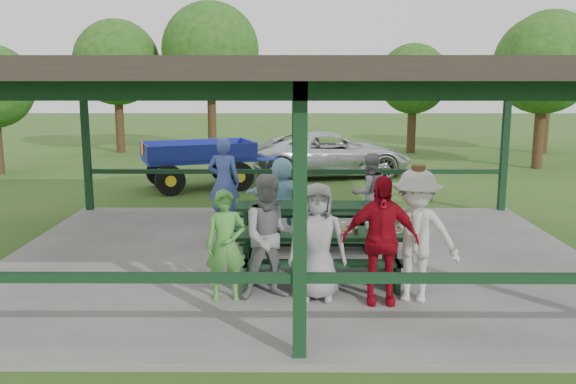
{
  "coord_description": "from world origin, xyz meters",
  "views": [
    {
      "loc": [
        -0.09,
        -10.1,
        3.13
      ],
      "look_at": [
        -0.14,
        -0.3,
        1.29
      ],
      "focal_mm": 38.0,
      "sensor_mm": 36.0,
      "label": 1
    }
  ],
  "objects_px": {
    "contestant_white_fedora": "(416,236)",
    "contestant_grey_mid": "(318,242)",
    "picnic_table_far": "(305,219)",
    "spectator_lblue": "(282,195)",
    "contestant_red": "(380,240)",
    "farm_trailer": "(199,164)",
    "contestant_green": "(226,245)",
    "contestant_grey_left": "(271,237)",
    "pickup_truck": "(331,154)",
    "spectator_grey": "(369,193)",
    "picnic_table_near": "(320,249)",
    "spectator_blue": "(224,182)"
  },
  "relations": [
    {
      "from": "contestant_grey_mid",
      "to": "spectator_lblue",
      "type": "distance_m",
      "value": 3.71
    },
    {
      "from": "contestant_white_fedora",
      "to": "spectator_blue",
      "type": "xyz_separation_m",
      "value": [
        -3.09,
        4.37,
        -0.0
      ]
    },
    {
      "from": "picnic_table_near",
      "to": "spectator_blue",
      "type": "relative_size",
      "value": 1.38
    },
    {
      "from": "picnic_table_far",
      "to": "spectator_grey",
      "type": "relative_size",
      "value": 1.58
    },
    {
      "from": "picnic_table_near",
      "to": "contestant_white_fedora",
      "type": "height_order",
      "value": "contestant_white_fedora"
    },
    {
      "from": "farm_trailer",
      "to": "contestant_green",
      "type": "bearing_deg",
      "value": -100.39
    },
    {
      "from": "contestant_red",
      "to": "spectator_grey",
      "type": "xyz_separation_m",
      "value": [
        0.33,
        3.83,
        -0.08
      ]
    },
    {
      "from": "farm_trailer",
      "to": "picnic_table_far",
      "type": "bearing_deg",
      "value": -86.56
    },
    {
      "from": "pickup_truck",
      "to": "contestant_red",
      "type": "bearing_deg",
      "value": 170.65
    },
    {
      "from": "contestant_red",
      "to": "spectator_grey",
      "type": "bearing_deg",
      "value": 86.9
    },
    {
      "from": "contestant_green",
      "to": "farm_trailer",
      "type": "relative_size",
      "value": 0.37
    },
    {
      "from": "contestant_green",
      "to": "pickup_truck",
      "type": "xyz_separation_m",
      "value": [
        2.18,
        11.45,
        -0.16
      ]
    },
    {
      "from": "farm_trailer",
      "to": "spectator_lblue",
      "type": "bearing_deg",
      "value": -87.04
    },
    {
      "from": "contestant_green",
      "to": "contestant_grey_mid",
      "type": "bearing_deg",
      "value": -3.98
    },
    {
      "from": "spectator_lblue",
      "to": "contestant_white_fedora",
      "type": "bearing_deg",
      "value": 107.84
    },
    {
      "from": "contestant_green",
      "to": "contestant_red",
      "type": "distance_m",
      "value": 2.11
    },
    {
      "from": "contestant_grey_left",
      "to": "pickup_truck",
      "type": "bearing_deg",
      "value": 68.57
    },
    {
      "from": "contestant_white_fedora",
      "to": "spectator_blue",
      "type": "bearing_deg",
      "value": 140.64
    },
    {
      "from": "picnic_table_far",
      "to": "spectator_grey",
      "type": "xyz_separation_m",
      "value": [
        1.28,
        0.89,
        0.32
      ]
    },
    {
      "from": "pickup_truck",
      "to": "farm_trailer",
      "type": "height_order",
      "value": "farm_trailer"
    },
    {
      "from": "contestant_red",
      "to": "spectator_lblue",
      "type": "distance_m",
      "value": 4.05
    },
    {
      "from": "contestant_grey_left",
      "to": "spectator_blue",
      "type": "bearing_deg",
      "value": 90.95
    },
    {
      "from": "picnic_table_near",
      "to": "contestant_white_fedora",
      "type": "bearing_deg",
      "value": -34.31
    },
    {
      "from": "picnic_table_near",
      "to": "spectator_blue",
      "type": "bearing_deg",
      "value": 117.54
    },
    {
      "from": "picnic_table_far",
      "to": "spectator_blue",
      "type": "relative_size",
      "value": 1.37
    },
    {
      "from": "contestant_grey_left",
      "to": "contestant_grey_mid",
      "type": "bearing_deg",
      "value": -16.55
    },
    {
      "from": "spectator_lblue",
      "to": "spectator_grey",
      "type": "distance_m",
      "value": 1.72
    },
    {
      "from": "picnic_table_near",
      "to": "contestant_white_fedora",
      "type": "relative_size",
      "value": 1.34
    },
    {
      "from": "contestant_green",
      "to": "farm_trailer",
      "type": "distance_m",
      "value": 9.33
    },
    {
      "from": "picnic_table_far",
      "to": "spectator_grey",
      "type": "distance_m",
      "value": 1.59
    },
    {
      "from": "contestant_red",
      "to": "picnic_table_far",
      "type": "bearing_deg",
      "value": 109.68
    },
    {
      "from": "contestant_green",
      "to": "picnic_table_far",
      "type": "bearing_deg",
      "value": 62.78
    },
    {
      "from": "spectator_grey",
      "to": "farm_trailer",
      "type": "xyz_separation_m",
      "value": [
        -4.18,
        5.44,
        -0.18
      ]
    },
    {
      "from": "spectator_lblue",
      "to": "farm_trailer",
      "type": "xyz_separation_m",
      "value": [
        -2.45,
        5.48,
        -0.14
      ]
    },
    {
      "from": "contestant_grey_left",
      "to": "spectator_lblue",
      "type": "bearing_deg",
      "value": 74.95
    },
    {
      "from": "picnic_table_far",
      "to": "farm_trailer",
      "type": "height_order",
      "value": "farm_trailer"
    },
    {
      "from": "contestant_white_fedora",
      "to": "contestant_grey_mid",
      "type": "bearing_deg",
      "value": -166.62
    },
    {
      "from": "contestant_grey_left",
      "to": "farm_trailer",
      "type": "xyz_separation_m",
      "value": [
        -2.36,
        9.11,
        -0.26
      ]
    },
    {
      "from": "contestant_red",
      "to": "farm_trailer",
      "type": "xyz_separation_m",
      "value": [
        -3.85,
        9.27,
        -0.26
      ]
    },
    {
      "from": "contestant_green",
      "to": "contestant_red",
      "type": "xyz_separation_m",
      "value": [
        2.1,
        -0.11,
        0.11
      ]
    },
    {
      "from": "picnic_table_far",
      "to": "contestant_white_fedora",
      "type": "xyz_separation_m",
      "value": [
        1.44,
        -2.86,
        0.45
      ]
    },
    {
      "from": "spectator_grey",
      "to": "contestant_grey_left",
      "type": "bearing_deg",
      "value": 43.85
    },
    {
      "from": "contestant_green",
      "to": "spectator_blue",
      "type": "relative_size",
      "value": 0.84
    },
    {
      "from": "pickup_truck",
      "to": "contestant_grey_mid",
      "type": "bearing_deg",
      "value": 166.43
    },
    {
      "from": "picnic_table_near",
      "to": "spectator_lblue",
      "type": "relative_size",
      "value": 1.67
    },
    {
      "from": "picnic_table_near",
      "to": "pickup_truck",
      "type": "distance_m",
      "value": 10.64
    },
    {
      "from": "contestant_grey_mid",
      "to": "contestant_red",
      "type": "relative_size",
      "value": 0.93
    },
    {
      "from": "contestant_white_fedora",
      "to": "contestant_grey_left",
      "type": "bearing_deg",
      "value": -166.93
    },
    {
      "from": "picnic_table_far",
      "to": "spectator_lblue",
      "type": "relative_size",
      "value": 1.66
    },
    {
      "from": "picnic_table_near",
      "to": "contestant_white_fedora",
      "type": "xyz_separation_m",
      "value": [
        1.26,
        -0.86,
        0.45
      ]
    }
  ]
}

